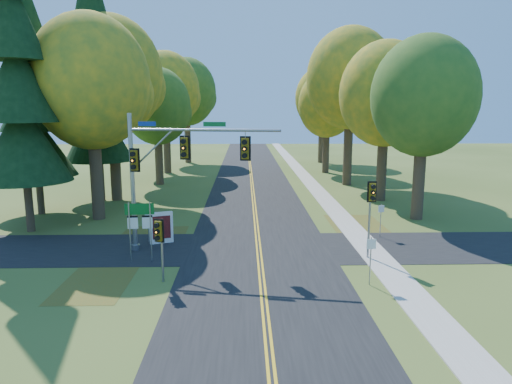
{
  "coord_description": "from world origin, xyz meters",
  "views": [
    {
      "loc": [
        -0.77,
        -22.72,
        7.74
      ],
      "look_at": [
        -0.14,
        2.13,
        3.2
      ],
      "focal_mm": 32.0,
      "sensor_mm": 36.0,
      "label": 1
    }
  ],
  "objects_px": {
    "east_signal_pole": "(371,201)",
    "info_kiosk": "(161,228)",
    "traffic_mast": "(168,164)",
    "route_sign_cluster": "(140,220)"
  },
  "relations": [
    {
      "from": "east_signal_pole",
      "to": "info_kiosk",
      "type": "relative_size",
      "value": 2.22
    },
    {
      "from": "east_signal_pole",
      "to": "route_sign_cluster",
      "type": "relative_size",
      "value": 1.32
    },
    {
      "from": "traffic_mast",
      "to": "route_sign_cluster",
      "type": "height_order",
      "value": "traffic_mast"
    },
    {
      "from": "east_signal_pole",
      "to": "info_kiosk",
      "type": "bearing_deg",
      "value": 163.12
    },
    {
      "from": "traffic_mast",
      "to": "route_sign_cluster",
      "type": "distance_m",
      "value": 3.29
    },
    {
      "from": "east_signal_pole",
      "to": "info_kiosk",
      "type": "height_order",
      "value": "east_signal_pole"
    },
    {
      "from": "east_signal_pole",
      "to": "info_kiosk",
      "type": "distance_m",
      "value": 11.96
    },
    {
      "from": "traffic_mast",
      "to": "info_kiosk",
      "type": "relative_size",
      "value": 4.39
    },
    {
      "from": "east_signal_pole",
      "to": "info_kiosk",
      "type": "xyz_separation_m",
      "value": [
        -11.31,
        3.19,
        -2.21
      ]
    },
    {
      "from": "traffic_mast",
      "to": "info_kiosk",
      "type": "xyz_separation_m",
      "value": [
        -0.78,
        1.68,
        -3.91
      ]
    }
  ]
}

